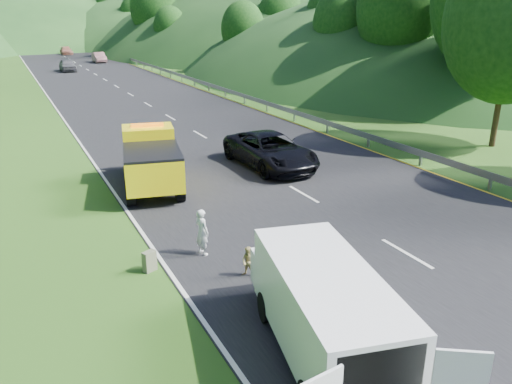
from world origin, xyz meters
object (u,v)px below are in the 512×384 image
passing_suv (270,167)px  woman (203,254)px  worker (371,374)px  spare_tire (348,372)px  tow_truck (151,159)px  suitcase (149,261)px  white_van (323,307)px  child (249,277)px

passing_suv → woman: bearing=-132.2°
worker → spare_tire: 0.46m
tow_truck → suitcase: 7.63m
white_van → passing_suv: white_van is taller
tow_truck → white_van: bearing=-77.2°
woman → white_van: bearing=169.5°
spare_tire → child: bearing=91.3°
tow_truck → spare_tire: bearing=-76.6°
child → suitcase: 2.89m
tow_truck → passing_suv: bearing=14.8°
woman → suitcase: bearing=83.6°
child → spare_tire: size_ratio=1.54×
tow_truck → suitcase: bearing=-94.4°
child → white_van: bearing=-37.7°
spare_tire → passing_suv: size_ratio=0.10×
worker → suitcase: worker is taller
woman → suitcase: woman is taller
woman → worker: 6.74m
white_van → suitcase: bearing=126.5°
white_van → tow_truck: bearing=103.9°
child → worker: (0.49, -4.73, 0.00)m
woman → suitcase: (-1.74, -0.31, 0.31)m
tow_truck → white_van: size_ratio=0.98×
passing_suv → spare_tire: bearing=-113.5°
suitcase → child: bearing=-33.8°
white_van → suitcase: size_ratio=10.26×
suitcase → spare_tire: 6.59m
woman → suitcase: 1.79m
suitcase → spare_tire: bearing=-67.8°
worker → spare_tire: size_ratio=2.77×
tow_truck → spare_tire: (0.37, -13.37, -1.23)m
child → suitcase: suitcase is taller
suitcase → spare_tire: size_ratio=1.05×
white_van → child: white_van is taller
child → passing_suv: 10.76m
white_van → child: (0.07, 3.73, -1.18)m
spare_tire → woman: bearing=96.7°
child → suitcase: size_ratio=1.47×
spare_tire → white_van: bearing=102.4°
white_van → suitcase: white_van is taller
white_van → spare_tire: (0.17, -0.76, -1.18)m
child → passing_suv: size_ratio=0.16×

